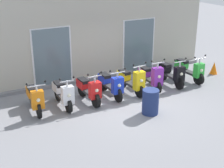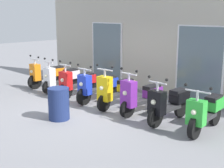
# 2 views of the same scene
# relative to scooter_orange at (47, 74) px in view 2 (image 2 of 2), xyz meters

# --- Properties ---
(ground_plane) EXTENTS (40.00, 40.00, 0.00)m
(ground_plane) POSITION_rel_scooter_orange_xyz_m (3.12, -0.87, -0.47)
(ground_plane) COLOR gray
(storefront_facade) EXTENTS (10.12, 0.50, 3.47)m
(storefront_facade) POSITION_rel_scooter_orange_xyz_m (3.12, 2.01, 1.21)
(storefront_facade) COLOR #B2AD9E
(storefront_facade) RESTS_ON ground_plane
(scooter_orange) EXTENTS (0.63, 1.57, 1.19)m
(scooter_orange) POSITION_rel_scooter_orange_xyz_m (0.00, 0.00, 0.00)
(scooter_orange) COLOR black
(scooter_orange) RESTS_ON ground_plane
(scooter_white) EXTENTS (0.52, 1.53, 1.20)m
(scooter_white) POSITION_rel_scooter_orange_xyz_m (0.93, -0.06, -0.00)
(scooter_white) COLOR black
(scooter_white) RESTS_ON ground_plane
(scooter_red) EXTENTS (0.55, 1.58, 1.22)m
(scooter_red) POSITION_rel_scooter_orange_xyz_m (1.84, -0.10, -0.02)
(scooter_red) COLOR black
(scooter_red) RESTS_ON ground_plane
(scooter_blue) EXTENTS (0.63, 1.68, 1.20)m
(scooter_blue) POSITION_rel_scooter_orange_xyz_m (2.72, -0.02, 0.01)
(scooter_blue) COLOR black
(scooter_blue) RESTS_ON ground_plane
(scooter_yellow) EXTENTS (0.59, 1.59, 1.29)m
(scooter_yellow) POSITION_rel_scooter_orange_xyz_m (3.53, -0.09, 0.04)
(scooter_yellow) COLOR black
(scooter_yellow) RESTS_ON ground_plane
(scooter_purple) EXTENTS (0.59, 1.56, 1.28)m
(scooter_purple) POSITION_rel_scooter_orange_xyz_m (4.41, -0.04, 0.02)
(scooter_purple) COLOR black
(scooter_purple) RESTS_ON ground_plane
(scooter_black) EXTENTS (0.56, 1.61, 1.21)m
(scooter_black) POSITION_rel_scooter_orange_xyz_m (5.33, -0.09, 0.03)
(scooter_black) COLOR black
(scooter_black) RESTS_ON ground_plane
(scooter_green) EXTENTS (0.63, 1.60, 1.17)m
(scooter_green) POSITION_rel_scooter_orange_xyz_m (6.27, -0.03, -0.01)
(scooter_green) COLOR black
(scooter_green) RESTS_ON ground_plane
(trash_bin) EXTENTS (0.53, 0.53, 0.81)m
(trash_bin) POSITION_rel_scooter_orange_xyz_m (3.22, -1.83, -0.06)
(trash_bin) COLOR navy
(trash_bin) RESTS_ON ground_plane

